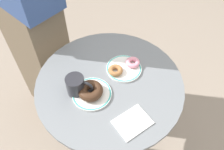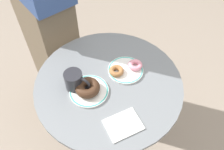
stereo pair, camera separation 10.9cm
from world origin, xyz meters
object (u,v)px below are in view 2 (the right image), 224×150
(plate_left, at_px, (89,91))
(donut_chocolate, at_px, (88,88))
(plate_right, at_px, (126,70))
(person_figure, at_px, (41,5))
(donut_cinnamon, at_px, (116,71))
(paper_napkin, at_px, (123,125))
(cafe_table, at_px, (109,110))
(donut_pink_frosted, at_px, (135,65))
(coffee_mug, at_px, (75,81))

(plate_left, height_order, donut_chocolate, donut_chocolate)
(plate_right, height_order, person_figure, person_figure)
(donut_cinnamon, distance_m, paper_napkin, 0.27)
(cafe_table, bearing_deg, plate_left, -170.73)
(donut_pink_frosted, xyz_separation_m, donut_cinnamon, (-0.10, 0.00, 0.00))
(cafe_table, height_order, donut_chocolate, donut_chocolate)
(donut_pink_frosted, bearing_deg, cafe_table, -167.87)
(donut_pink_frosted, xyz_separation_m, coffee_mug, (-0.30, -0.00, 0.02))
(plate_left, bearing_deg, donut_cinnamon, 17.66)
(cafe_table, relative_size, donut_cinnamon, 11.18)
(person_figure, bearing_deg, donut_pink_frosted, -58.96)
(plate_right, distance_m, person_figure, 0.62)
(donut_pink_frosted, distance_m, coffee_mug, 0.30)
(donut_pink_frosted, relative_size, donut_cinnamon, 1.00)
(donut_chocolate, height_order, donut_pink_frosted, donut_chocolate)
(cafe_table, height_order, plate_right, plate_right)
(cafe_table, xyz_separation_m, person_figure, (-0.18, 0.58, 0.35))
(cafe_table, bearing_deg, person_figure, 107.17)
(coffee_mug, relative_size, person_figure, 0.06)
(plate_right, height_order, donut_chocolate, donut_chocolate)
(donut_cinnamon, relative_size, paper_napkin, 0.48)
(donut_pink_frosted, bearing_deg, plate_left, -169.01)
(cafe_table, distance_m, coffee_mug, 0.34)
(cafe_table, relative_size, plate_left, 4.36)
(paper_napkin, height_order, coffee_mug, coffee_mug)
(person_figure, bearing_deg, cafe_table, -72.83)
(cafe_table, xyz_separation_m, donut_chocolate, (-0.11, -0.02, 0.29))
(paper_napkin, bearing_deg, person_figure, 100.94)
(cafe_table, xyz_separation_m, paper_napkin, (-0.02, -0.23, 0.26))
(plate_left, xyz_separation_m, plate_right, (0.20, 0.05, -0.00))
(cafe_table, xyz_separation_m, donut_cinnamon, (0.05, 0.03, 0.28))
(plate_right, distance_m, donut_pink_frosted, 0.05)
(plate_right, xyz_separation_m, donut_chocolate, (-0.21, -0.05, 0.03))
(plate_left, relative_size, donut_pink_frosted, 2.56)
(coffee_mug, bearing_deg, donut_cinnamon, 0.70)
(plate_right, distance_m, paper_napkin, 0.29)
(cafe_table, relative_size, coffee_mug, 7.39)
(donut_chocolate, relative_size, donut_pink_frosted, 1.59)
(plate_left, height_order, donut_cinnamon, donut_cinnamon)
(donut_pink_frosted, relative_size, person_figure, 0.04)
(donut_pink_frosted, height_order, person_figure, person_figure)
(plate_left, bearing_deg, coffee_mug, 135.72)
(paper_napkin, bearing_deg, cafe_table, 84.01)
(cafe_table, xyz_separation_m, donut_pink_frosted, (0.15, 0.03, 0.28))
(plate_left, distance_m, person_figure, 0.61)
(plate_left, relative_size, person_figure, 0.10)
(coffee_mug, xyz_separation_m, person_figure, (-0.03, 0.55, 0.04))
(plate_left, xyz_separation_m, paper_napkin, (0.08, -0.21, -0.00))
(donut_chocolate, bearing_deg, paper_napkin, -68.54)
(paper_napkin, height_order, person_figure, person_figure)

